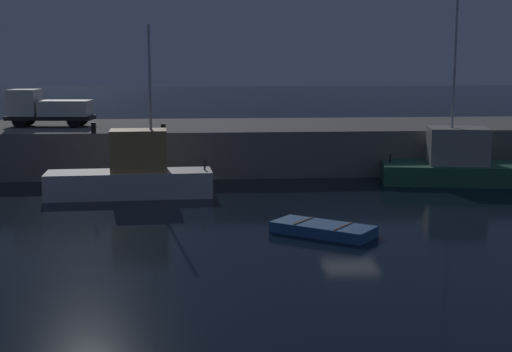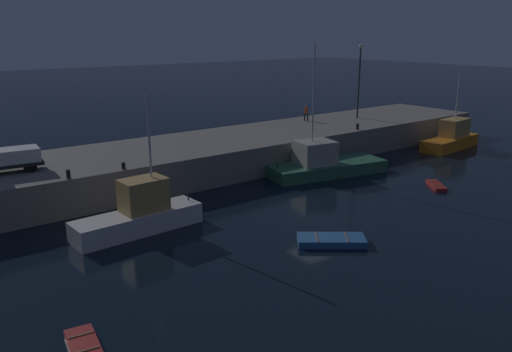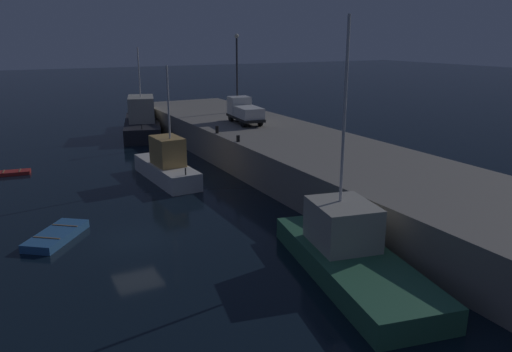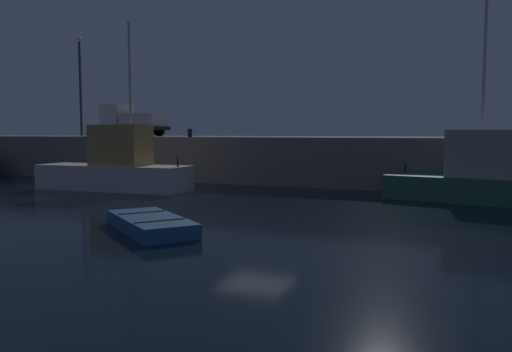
{
  "view_description": "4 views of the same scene",
  "coord_description": "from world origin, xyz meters",
  "px_view_note": "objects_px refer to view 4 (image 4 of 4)",
  "views": [
    {
      "loc": [
        -6.99,
        -32.02,
        6.97
      ],
      "look_at": [
        -3.81,
        6.66,
        0.75
      ],
      "focal_mm": 51.15,
      "sensor_mm": 36.0,
      "label": 1
    },
    {
      "loc": [
        -23.19,
        -24.1,
        12.48
      ],
      "look_at": [
        0.82,
        7.44,
        1.29
      ],
      "focal_mm": 36.18,
      "sensor_mm": 36.0,
      "label": 2
    },
    {
      "loc": [
        25.34,
        -5.84,
        10.64
      ],
      "look_at": [
        -3.08,
        9.08,
        1.63
      ],
      "focal_mm": 34.9,
      "sensor_mm": 36.0,
      "label": 3
    },
    {
      "loc": [
        7.3,
        -17.18,
        3.04
      ],
      "look_at": [
        -3.09,
        7.21,
        0.82
      ],
      "focal_mm": 36.58,
      "sensor_mm": 36.0,
      "label": 4
    }
  ],
  "objects_px": {
    "lamp_post_west": "(80,78)",
    "utility_truck": "(131,121)",
    "dinghy_red_small": "(151,224)",
    "fishing_boat_white": "(511,179)",
    "fishing_trawler_red": "(116,167)",
    "bollard_west": "(135,132)",
    "bollard_central": "(190,133)"
  },
  "relations": [
    {
      "from": "lamp_post_west",
      "to": "utility_truck",
      "type": "xyz_separation_m",
      "value": [
        7.01,
        -2.63,
        -3.61
      ]
    },
    {
      "from": "dinghy_red_small",
      "to": "lamp_post_west",
      "type": "distance_m",
      "value": 31.01
    },
    {
      "from": "fishing_boat_white",
      "to": "fishing_trawler_red",
      "type": "bearing_deg",
      "value": -172.04
    },
    {
      "from": "bollard_west",
      "to": "fishing_boat_white",
      "type": "bearing_deg",
      "value": -7.15
    },
    {
      "from": "fishing_trawler_red",
      "to": "dinghy_red_small",
      "type": "bearing_deg",
      "value": -47.07
    },
    {
      "from": "fishing_trawler_red",
      "to": "bollard_west",
      "type": "relative_size",
      "value": 14.16
    },
    {
      "from": "utility_truck",
      "to": "bollard_west",
      "type": "bearing_deg",
      "value": -51.2
    },
    {
      "from": "utility_truck",
      "to": "dinghy_red_small",
      "type": "bearing_deg",
      "value": -52.24
    },
    {
      "from": "fishing_trawler_red",
      "to": "lamp_post_west",
      "type": "height_order",
      "value": "lamp_post_west"
    },
    {
      "from": "dinghy_red_small",
      "to": "utility_truck",
      "type": "height_order",
      "value": "utility_truck"
    },
    {
      "from": "fishing_trawler_red",
      "to": "bollard_west",
      "type": "xyz_separation_m",
      "value": [
        -2.63,
        5.35,
        1.87
      ]
    },
    {
      "from": "lamp_post_west",
      "to": "bollard_west",
      "type": "xyz_separation_m",
      "value": [
        10.46,
        -6.92,
        -4.46
      ]
    },
    {
      "from": "fishing_trawler_red",
      "to": "dinghy_red_small",
      "type": "distance_m",
      "value": 12.25
    },
    {
      "from": "fishing_boat_white",
      "to": "bollard_central",
      "type": "height_order",
      "value": "fishing_boat_white"
    },
    {
      "from": "fishing_boat_white",
      "to": "dinghy_red_small",
      "type": "distance_m",
      "value": 15.74
    },
    {
      "from": "fishing_boat_white",
      "to": "bollard_west",
      "type": "height_order",
      "value": "fishing_boat_white"
    },
    {
      "from": "fishing_boat_white",
      "to": "lamp_post_west",
      "type": "relative_size",
      "value": 1.42
    },
    {
      "from": "fishing_boat_white",
      "to": "bollard_central",
      "type": "relative_size",
      "value": 23.31
    },
    {
      "from": "fishing_trawler_red",
      "to": "fishing_boat_white",
      "type": "relative_size",
      "value": 0.75
    },
    {
      "from": "lamp_post_west",
      "to": "bollard_central",
      "type": "xyz_separation_m",
      "value": [
        14.45,
        -6.86,
        -4.52
      ]
    },
    {
      "from": "fishing_trawler_red",
      "to": "lamp_post_west",
      "type": "bearing_deg",
      "value": 136.83
    },
    {
      "from": "fishing_trawler_red",
      "to": "bollard_west",
      "type": "height_order",
      "value": "fishing_trawler_red"
    },
    {
      "from": "bollard_west",
      "to": "lamp_post_west",
      "type": "bearing_deg",
      "value": 146.51
    },
    {
      "from": "dinghy_red_small",
      "to": "bollard_central",
      "type": "distance_m",
      "value": 16.19
    },
    {
      "from": "dinghy_red_small",
      "to": "bollard_west",
      "type": "xyz_separation_m",
      "value": [
        -10.94,
        14.29,
        2.85
      ]
    },
    {
      "from": "bollard_west",
      "to": "bollard_central",
      "type": "bearing_deg",
      "value": 0.8
    },
    {
      "from": "fishing_boat_white",
      "to": "dinghy_red_small",
      "type": "xyz_separation_m",
      "value": [
        -10.62,
        -11.59,
        -0.8
      ]
    },
    {
      "from": "fishing_trawler_red",
      "to": "utility_truck",
      "type": "distance_m",
      "value": 11.72
    },
    {
      "from": "fishing_boat_white",
      "to": "utility_truck",
      "type": "bearing_deg",
      "value": 164.38
    },
    {
      "from": "fishing_trawler_red",
      "to": "bollard_central",
      "type": "relative_size",
      "value": 17.47
    },
    {
      "from": "fishing_trawler_red",
      "to": "dinghy_red_small",
      "type": "height_order",
      "value": "fishing_trawler_red"
    },
    {
      "from": "fishing_boat_white",
      "to": "lamp_post_west",
      "type": "height_order",
      "value": "fishing_boat_white"
    }
  ]
}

